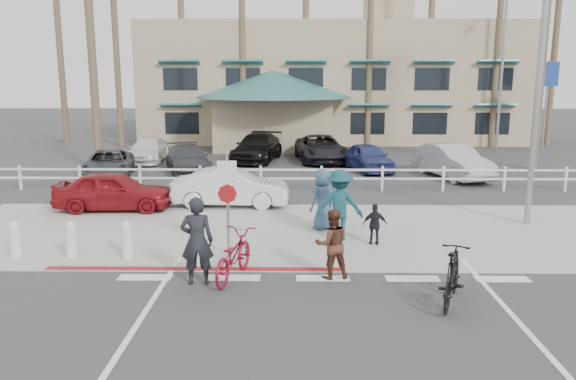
{
  "coord_description": "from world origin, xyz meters",
  "views": [
    {
      "loc": [
        -0.61,
        -11.32,
        4.44
      ],
      "look_at": [
        -0.82,
        3.24,
        1.5
      ],
      "focal_mm": 35.0,
      "sensor_mm": 36.0,
      "label": 1
    }
  ],
  "objects_px": {
    "bike_black": "(452,276)",
    "car_red_compact": "(113,191)",
    "sign_post": "(228,200)",
    "bike_red": "(233,256)",
    "car_white_sedan": "(231,187)"
  },
  "relations": [
    {
      "from": "sign_post",
      "to": "bike_black",
      "type": "height_order",
      "value": "sign_post"
    },
    {
      "from": "sign_post",
      "to": "car_white_sedan",
      "type": "distance_m",
      "value": 5.7
    },
    {
      "from": "bike_black",
      "to": "car_red_compact",
      "type": "height_order",
      "value": "car_red_compact"
    },
    {
      "from": "sign_post",
      "to": "car_white_sedan",
      "type": "relative_size",
      "value": 0.72
    },
    {
      "from": "bike_black",
      "to": "bike_red",
      "type": "bearing_deg",
      "value": 5.81
    },
    {
      "from": "car_red_compact",
      "to": "sign_post",
      "type": "bearing_deg",
      "value": -140.35
    },
    {
      "from": "bike_black",
      "to": "car_white_sedan",
      "type": "distance_m",
      "value": 10.11
    },
    {
      "from": "sign_post",
      "to": "car_red_compact",
      "type": "xyz_separation_m",
      "value": [
        -4.49,
        4.97,
        -0.79
      ]
    },
    {
      "from": "sign_post",
      "to": "car_white_sedan",
      "type": "height_order",
      "value": "sign_post"
    },
    {
      "from": "car_white_sedan",
      "to": "bike_red",
      "type": "bearing_deg",
      "value": -171.34
    },
    {
      "from": "bike_red",
      "to": "car_white_sedan",
      "type": "bearing_deg",
      "value": -68.67
    },
    {
      "from": "sign_post",
      "to": "bike_black",
      "type": "xyz_separation_m",
      "value": [
        4.79,
        -2.95,
        -0.87
      ]
    },
    {
      "from": "sign_post",
      "to": "bike_red",
      "type": "height_order",
      "value": "sign_post"
    },
    {
      "from": "bike_black",
      "to": "car_white_sedan",
      "type": "xyz_separation_m",
      "value": [
        -5.37,
        8.56,
        0.08
      ]
    },
    {
      "from": "sign_post",
      "to": "car_red_compact",
      "type": "relative_size",
      "value": 0.74
    }
  ]
}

